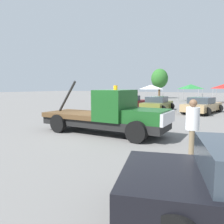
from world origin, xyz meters
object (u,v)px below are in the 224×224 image
at_px(parked_car_tan, 202,105).
at_px(traffic_cone, 105,115).
at_px(tree_center, 160,79).
at_px(tow_truck, 110,115).
at_px(parked_car_olive, 157,104).
at_px(person_near_truck, 192,124).
at_px(parked_car_maroon, 129,102).
at_px(canopy_tent_white, 151,87).
at_px(canopy_tent_green, 191,87).

bearing_deg(parked_car_tan, traffic_cone, 153.67).
height_order(parked_car_tan, tree_center, tree_center).
relative_size(tow_truck, parked_car_tan, 1.25).
bearing_deg(parked_car_tan, tow_truck, 177.76).
xyz_separation_m(parked_car_olive, tree_center, (-7.81, 21.22, 3.10)).
distance_m(parked_car_tan, traffic_cone, 8.73).
relative_size(person_near_truck, traffic_cone, 3.32).
relative_size(parked_car_maroon, parked_car_tan, 0.93).
xyz_separation_m(tow_truck, traffic_cone, (-2.92, 3.78, -0.65)).
relative_size(canopy_tent_white, tree_center, 0.55).
bearing_deg(parked_car_maroon, tow_truck, -153.43).
bearing_deg(traffic_cone, parked_car_olive, 79.29).
relative_size(parked_car_tan, tree_center, 0.90).
relative_size(person_near_truck, canopy_tent_green, 0.61).
xyz_separation_m(person_near_truck, canopy_tent_green, (-6.53, 27.88, 1.16)).
bearing_deg(person_near_truck, tree_center, -79.90).
bearing_deg(canopy_tent_green, parked_car_olive, -87.03).
bearing_deg(canopy_tent_green, tree_center, 143.32).
xyz_separation_m(tow_truck, person_near_truck, (4.03, -1.48, 0.16)).
relative_size(person_near_truck, parked_car_tan, 0.36).
relative_size(parked_car_olive, traffic_cone, 8.91).
height_order(parked_car_maroon, parked_car_olive, same).
xyz_separation_m(tow_truck, canopy_tent_green, (-2.51, 26.40, 1.32)).
distance_m(person_near_truck, canopy_tent_white, 29.56).
bearing_deg(parked_car_tan, canopy_tent_white, 44.73).
bearing_deg(canopy_tent_green, parked_car_maroon, -98.46).
bearing_deg(parked_car_maroon, canopy_tent_green, -5.75).
bearing_deg(parked_car_olive, tow_truck, -175.80).
bearing_deg(canopy_tent_green, parked_car_tan, -73.63).
distance_m(canopy_tent_green, tree_center, 8.83).
distance_m(tow_truck, canopy_tent_white, 26.68).
relative_size(canopy_tent_green, tree_center, 0.54).
bearing_deg(parked_car_olive, tree_center, 15.23).
bearing_deg(traffic_cone, parked_car_maroon, 104.92).
height_order(parked_car_olive, tree_center, tree_center).
relative_size(person_near_truck, canopy_tent_white, 0.59).
xyz_separation_m(parked_car_tan, canopy_tent_white, (-10.57, 14.29, 1.51)).
relative_size(parked_car_olive, canopy_tent_white, 1.58).
bearing_deg(parked_car_tan, parked_car_olive, 107.22).
bearing_deg(canopy_tent_white, parked_car_maroon, -75.47).
bearing_deg(tree_center, parked_car_olive, -69.81).
xyz_separation_m(tow_truck, parked_car_olive, (-1.67, 10.37, -0.25)).
bearing_deg(parked_car_tan, person_near_truck, -162.62).
height_order(tree_center, traffic_cone, tree_center).
relative_size(parked_car_maroon, parked_car_olive, 0.96).
relative_size(tow_truck, canopy_tent_green, 2.09).
distance_m(tow_truck, person_near_truck, 4.29).
height_order(canopy_tent_white, traffic_cone, canopy_tent_white).
xyz_separation_m(person_near_truck, parked_car_olive, (-5.70, 11.86, -0.41)).
xyz_separation_m(parked_car_olive, canopy_tent_white, (-6.86, 14.88, 1.51)).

